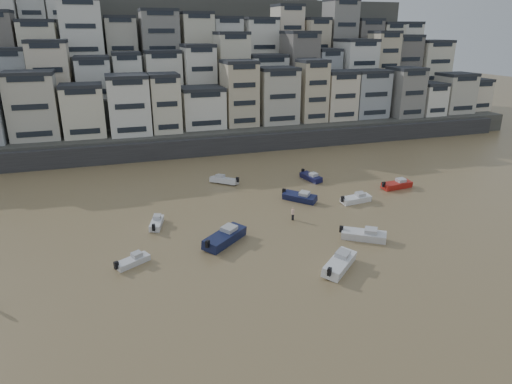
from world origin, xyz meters
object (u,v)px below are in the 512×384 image
object	(u,v)px
boat_b	(364,234)
boat_e	(300,196)
boat_c	(225,235)
person_pink	(293,214)
boat_d	(356,198)
boat_j	(133,260)
boat_h	(224,179)
boat_f	(157,222)
boat_a	(340,262)
boat_g	(397,184)
boat_i	(311,176)

from	to	relation	value
boat_b	boat_e	bearing A→B (deg)	132.84
boat_c	person_pink	size ratio (longest dim) A/B	4.02
boat_d	boat_j	bearing A→B (deg)	-171.36
boat_c	boat_h	bearing A→B (deg)	35.06
boat_e	person_pink	bearing A→B (deg)	-71.07
boat_b	boat_f	bearing A→B (deg)	-172.40
boat_a	boat_c	xyz separation A→B (m)	(-9.82, 9.83, 0.10)
boat_g	boat_j	xyz separation A→B (m)	(-41.48, -12.61, -0.20)
boat_c	boat_g	xyz separation A→B (m)	(30.81, 10.53, -0.19)
boat_g	boat_j	world-z (taller)	boat_g
boat_g	boat_d	bearing A→B (deg)	-165.18
person_pink	boat_b	bearing A→B (deg)	-55.00
boat_d	boat_h	bearing A→B (deg)	130.71
boat_d	person_pink	bearing A→B (deg)	-171.48
boat_d	boat_b	bearing A→B (deg)	-122.89
boat_e	boat_g	bearing A→B (deg)	51.11
boat_a	boat_j	bearing A→B (deg)	117.25
boat_e	boat_i	xyz separation A→B (m)	(5.74, 8.52, -0.05)
boat_e	boat_j	xyz separation A→B (m)	(-24.59, -12.14, -0.19)
boat_g	boat_i	xyz separation A→B (m)	(-11.14, 8.06, -0.06)
boat_e	boat_j	bearing A→B (deg)	-104.20
boat_c	person_pink	bearing A→B (deg)	-20.12
boat_f	boat_h	world-z (taller)	boat_h
boat_d	person_pink	size ratio (longest dim) A/B	2.91
boat_e	boat_i	world-z (taller)	boat_e
boat_c	boat_f	distance (m)	10.24
boat_f	boat_j	bearing A→B (deg)	174.81
boat_b	boat_c	bearing A→B (deg)	-160.55
boat_a	person_pink	world-z (taller)	person_pink
boat_a	boat_h	size ratio (longest dim) A/B	1.22
boat_a	boat_f	distance (m)	24.13
boat_b	person_pink	distance (m)	10.01
boat_f	boat_g	xyz separation A→B (m)	(37.85, 3.10, 0.14)
boat_e	boat_f	bearing A→B (deg)	-123.31
boat_f	boat_j	xyz separation A→B (m)	(-3.63, -9.51, -0.05)
boat_f	boat_i	world-z (taller)	boat_i
boat_h	boat_i	size ratio (longest dim) A/B	1.00
boat_e	boat_j	distance (m)	27.43
boat_g	person_pink	size ratio (longest dim) A/B	3.20
boat_j	boat_e	bearing A→B (deg)	-3.92
boat_d	boat_g	distance (m)	10.01
boat_h	boat_g	bearing A→B (deg)	-161.89
boat_d	boat_f	world-z (taller)	boat_d
boat_d	boat_e	size ratio (longest dim) A/B	0.92
boat_a	boat_g	bearing A→B (deg)	2.12
boat_c	boat_e	bearing A→B (deg)	-4.77
boat_c	boat_g	bearing A→B (deg)	-21.75
boat_f	boat_i	bearing A→B (deg)	-51.64
boat_a	boat_e	distance (m)	20.32
boat_d	boat_g	size ratio (longest dim) A/B	0.91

